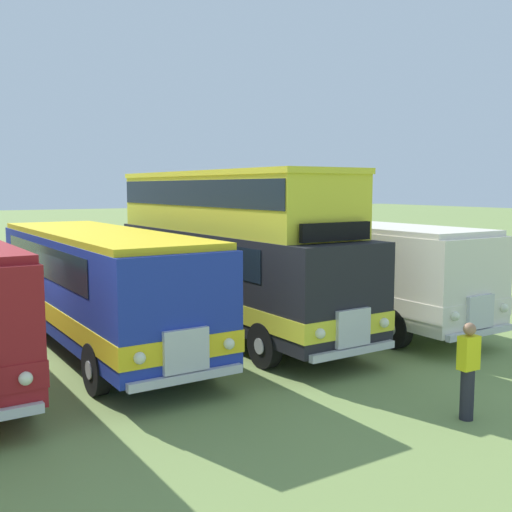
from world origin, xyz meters
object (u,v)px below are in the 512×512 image
Objects in this scene: bus_fifth_in_row at (230,244)px; bus_sixth_in_row at (342,263)px; bus_fourth_in_row at (98,280)px; marshal_person at (468,370)px.

bus_sixth_in_row is at bearing -4.21° from bus_fifth_in_row.
marshal_person is (4.26, -7.84, -0.86)m from bus_fourth_in_row.
marshal_person is at bearing -112.90° from bus_sixth_in_row.
bus_sixth_in_row is 8.32m from marshal_person.
marshal_person is at bearing -86.20° from bus_fifth_in_row.
bus_fourth_in_row is 3.80m from bus_fifth_in_row.
bus_sixth_in_row is at bearing 67.10° from marshal_person.
bus_sixth_in_row reaches higher than marshal_person.
bus_fifth_in_row reaches higher than bus_fourth_in_row.
bus_fourth_in_row reaches higher than marshal_person.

